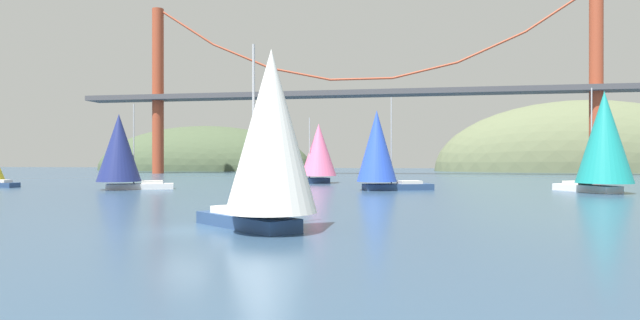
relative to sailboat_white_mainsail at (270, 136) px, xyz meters
The scene contains 9 objects.
ground_plane 6.39m from the sailboat_white_mainsail, behind, with size 360.00×360.00×0.00m, color #2D4760.
headland_right 145.72m from the sailboat_white_mainsail, 67.52° to the left, with size 83.30×44.00×40.97m, color #5B6647.
headland_left 147.14m from the sailboat_white_mainsail, 113.78° to the left, with size 71.29×44.00×28.65m, color #425138.
suspension_bridge 95.83m from the sailboat_white_mainsail, 92.61° to the left, with size 137.07×6.00×41.10m.
sailboat_white_mainsail is the anchor object (origin of this frame).
sailboat_teal_sail 43.34m from the sailboat_white_mainsail, 51.61° to the left, with size 7.67×9.81×11.28m.
sailboat_navy_sail 40.66m from the sailboat_white_mainsail, 130.85° to the left, with size 9.31×6.92×10.08m.
sailboat_pink_spinnaker 50.97m from the sailboat_white_mainsail, 97.47° to the left, with size 8.85×8.61×9.66m.
sailboat_blue_spinnaker 34.98m from the sailboat_white_mainsail, 84.60° to the left, with size 9.51×6.47×10.72m.
Camera 1 is at (11.14, -24.24, 3.58)m, focal length 28.98 mm.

